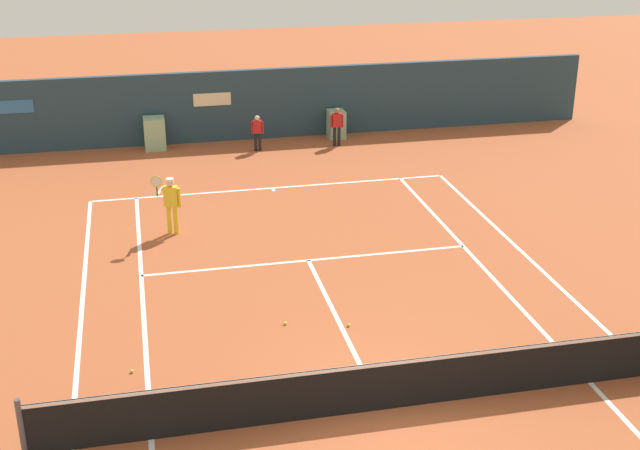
% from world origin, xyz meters
% --- Properties ---
extents(ground_plane, '(80.00, 80.00, 0.01)m').
position_xyz_m(ground_plane, '(-0.00, 0.58, 0.00)').
color(ground_plane, '#A8512D').
extents(tennis_net, '(12.10, 0.10, 1.07)m').
position_xyz_m(tennis_net, '(0.00, 0.00, 0.51)').
color(tennis_net, '#4C4C51').
rests_on(tennis_net, ground_plane).
extents(sponsor_back_wall, '(25.00, 1.02, 2.46)m').
position_xyz_m(sponsor_back_wall, '(-0.05, 16.97, 1.19)').
color(sponsor_back_wall, '#233D4C').
rests_on(sponsor_back_wall, ground_plane).
extents(player_on_baseline, '(0.74, 0.63, 1.77)m').
position_xyz_m(player_on_baseline, '(-3.12, 8.79, 0.93)').
color(player_on_baseline, yellow).
rests_on(player_on_baseline, ground_plane).
extents(ball_kid_right_post, '(0.44, 0.20, 1.34)m').
position_xyz_m(ball_kid_right_post, '(2.88, 15.48, 0.77)').
color(ball_kid_right_post, black).
rests_on(ball_kid_right_post, ground_plane).
extents(ball_kid_centre_post, '(0.41, 0.20, 1.23)m').
position_xyz_m(ball_kid_centre_post, '(0.13, 15.48, 0.71)').
color(ball_kid_centre_post, black).
rests_on(ball_kid_centre_post, ground_plane).
extents(tennis_ball_by_sideline, '(0.07, 0.07, 0.07)m').
position_xyz_m(tennis_ball_by_sideline, '(-1.12, 3.37, 0.03)').
color(tennis_ball_by_sideline, '#CCE033').
rests_on(tennis_ball_by_sideline, ground_plane).
extents(tennis_ball_near_service_line, '(0.07, 0.07, 0.07)m').
position_xyz_m(tennis_ball_near_service_line, '(0.15, 3.01, 0.03)').
color(tennis_ball_near_service_line, '#CCE033').
rests_on(tennis_ball_near_service_line, ground_plane).
extents(tennis_ball_mid_court, '(0.07, 0.07, 0.07)m').
position_xyz_m(tennis_ball_mid_court, '(-4.28, 2.16, 0.03)').
color(tennis_ball_mid_court, '#CCE033').
rests_on(tennis_ball_mid_court, ground_plane).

